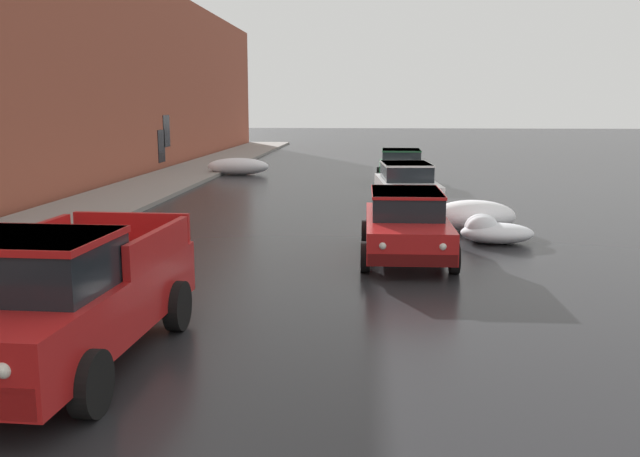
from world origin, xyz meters
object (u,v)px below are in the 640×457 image
sedan_white_parked_kerbside_mid (406,184)px  sedan_green_parked_far_down_block (401,166)px  sedan_red_parked_kerbside_close (406,223)px  pickup_truck_red_approaching_near_lane (58,298)px

sedan_white_parked_kerbside_mid → sedan_green_parked_far_down_block: bearing=89.1°
sedan_white_parked_kerbside_mid → sedan_red_parked_kerbside_close: bearing=-92.8°
pickup_truck_red_approaching_near_lane → sedan_red_parked_kerbside_close: 8.08m
pickup_truck_red_approaching_near_lane → sedan_green_parked_far_down_block: (5.03, 20.97, -0.13)m
sedan_green_parked_far_down_block → pickup_truck_red_approaching_near_lane: bearing=-103.5°
pickup_truck_red_approaching_near_lane → sedan_green_parked_far_down_block: pickup_truck_red_approaching_near_lane is taller
pickup_truck_red_approaching_near_lane → sedan_white_parked_kerbside_mid: (4.92, 14.05, -0.13)m
sedan_red_parked_kerbside_close → pickup_truck_red_approaching_near_lane: bearing=-124.3°
pickup_truck_red_approaching_near_lane → sedan_green_parked_far_down_block: bearing=76.5°
sedan_red_parked_kerbside_close → sedan_green_parked_far_down_block: bearing=88.1°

